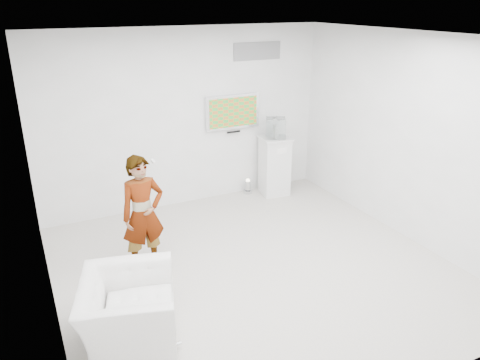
{
  "coord_description": "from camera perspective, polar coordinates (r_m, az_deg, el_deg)",
  "views": [
    {
      "loc": [
        -2.59,
        -4.8,
        3.4
      ],
      "look_at": [
        0.08,
        0.6,
        1.05
      ],
      "focal_mm": 35.0,
      "sensor_mm": 36.0,
      "label": 1
    }
  ],
  "objects": [
    {
      "name": "room",
      "position": [
        5.77,
        1.92,
        2.07
      ],
      "size": [
        5.01,
        5.01,
        3.0
      ],
      "color": "#A5A097",
      "rests_on": "ground"
    },
    {
      "name": "tv",
      "position": [
        8.23,
        -0.94,
        8.31
      ],
      "size": [
        1.0,
        0.08,
        0.6
      ],
      "primitive_type": "cube",
      "color": "silver",
      "rests_on": "room"
    },
    {
      "name": "logo_decal",
      "position": [
        8.33,
        2.13,
        15.43
      ],
      "size": [
        0.9,
        0.02,
        0.3
      ],
      "primitive_type": "cube",
      "color": "slate",
      "rests_on": "room"
    },
    {
      "name": "person",
      "position": [
        6.19,
        -11.75,
        -4.11
      ],
      "size": [
        0.61,
        0.44,
        1.58
      ],
      "primitive_type": "imported",
      "rotation": [
        0.0,
        0.0,
        0.11
      ],
      "color": "white",
      "rests_on": "room"
    },
    {
      "name": "armchair",
      "position": [
        5.2,
        -13.45,
        -15.2
      ],
      "size": [
        1.22,
        1.32,
        0.71
      ],
      "primitive_type": "imported",
      "rotation": [
        0.0,
        0.0,
        1.28
      ],
      "color": "white",
      "rests_on": "room"
    },
    {
      "name": "pedestal",
      "position": [
        8.58,
        4.23,
        1.76
      ],
      "size": [
        0.6,
        0.6,
        1.08
      ],
      "primitive_type": "cube",
      "rotation": [
        0.0,
        0.0,
        -0.15
      ],
      "color": "silver",
      "rests_on": "room"
    },
    {
      "name": "floor_uplight",
      "position": [
        8.69,
        0.96,
        -0.76
      ],
      "size": [
        0.18,
        0.18,
        0.27
      ],
      "primitive_type": "cylinder",
      "rotation": [
        0.0,
        0.0,
        0.07
      ],
      "color": "silver",
      "rests_on": "room"
    },
    {
      "name": "vitrine",
      "position": [
        8.37,
        4.36,
        6.34
      ],
      "size": [
        0.46,
        0.46,
        0.34
      ],
      "primitive_type": "cube",
      "rotation": [
        0.0,
        0.0,
        -0.5
      ],
      "color": "silver",
      "rests_on": "pedestal"
    },
    {
      "name": "console",
      "position": [
        8.39,
        4.35,
        5.99
      ],
      "size": [
        0.1,
        0.18,
        0.24
      ],
      "primitive_type": "cube",
      "rotation": [
        0.0,
        0.0,
        -0.31
      ],
      "color": "silver",
      "rests_on": "pedestal"
    },
    {
      "name": "wii_remote",
      "position": [
        6.16,
        -10.53,
        2.23
      ],
      "size": [
        0.04,
        0.14,
        0.03
      ],
      "primitive_type": "cube",
      "rotation": [
        0.0,
        0.0,
        -0.04
      ],
      "color": "silver",
      "rests_on": "person"
    }
  ]
}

